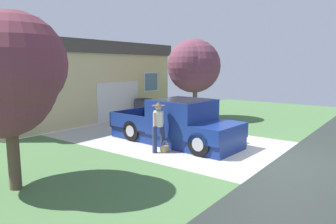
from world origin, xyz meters
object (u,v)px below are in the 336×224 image
at_px(front_yard_tree, 192,65).
at_px(neighbor_tree, 7,77).
at_px(pickup_truck, 181,124).
at_px(person_with_hat, 158,124).
at_px(handbag, 165,148).
at_px(wheeled_trash_bin, 143,107).
at_px(house_with_garage, 69,80).

height_order(front_yard_tree, neighbor_tree, front_yard_tree).
relative_size(pickup_truck, person_with_hat, 3.07).
height_order(pickup_truck, handbag, pickup_truck).
bearing_deg(pickup_truck, front_yard_tree, -148.36).
distance_m(pickup_truck, person_with_hat, 1.37).
relative_size(pickup_truck, front_yard_tree, 1.23).
bearing_deg(wheeled_trash_bin, person_with_hat, -134.15).
bearing_deg(front_yard_tree, handbag, -155.08).
distance_m(neighbor_tree, wheeled_trash_bin, 10.59).
bearing_deg(house_with_garage, wheeled_trash_bin, -55.16).
bearing_deg(pickup_truck, handbag, 13.35).
height_order(front_yard_tree, wheeled_trash_bin, front_yard_tree).
distance_m(person_with_hat, wheeled_trash_bin, 7.09).
bearing_deg(handbag, front_yard_tree, 24.92).
xyz_separation_m(pickup_truck, handbag, (-1.24, -0.22, -0.62)).
xyz_separation_m(house_with_garage, neighbor_tree, (-7.08, -7.73, 0.56)).
height_order(handbag, wheeled_trash_bin, wheeled_trash_bin).
xyz_separation_m(handbag, wheeled_trash_bin, (4.82, 5.27, 0.45)).
bearing_deg(wheeled_trash_bin, front_yard_tree, -67.67).
distance_m(front_yard_tree, wheeled_trash_bin, 3.60).
distance_m(pickup_truck, house_with_garage, 8.63).
relative_size(handbag, front_yard_tree, 0.09).
xyz_separation_m(pickup_truck, house_with_garage, (1.22, 8.44, 1.34)).
distance_m(person_with_hat, front_yard_tree, 6.77).
height_order(pickup_truck, front_yard_tree, front_yard_tree).
bearing_deg(pickup_truck, person_with_hat, 4.50).
distance_m(handbag, wheeled_trash_bin, 7.16).
xyz_separation_m(house_with_garage, wheeled_trash_bin, (2.36, -3.39, -1.50)).
height_order(pickup_truck, house_with_garage, house_with_garage).
bearing_deg(wheeled_trash_bin, neighbor_tree, -155.33).
bearing_deg(neighbor_tree, wheeled_trash_bin, 24.67).
height_order(pickup_truck, neighbor_tree, neighbor_tree).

